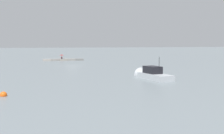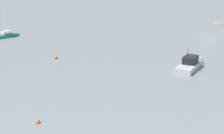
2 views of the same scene
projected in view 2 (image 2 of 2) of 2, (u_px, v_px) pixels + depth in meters
The scene contains 5 objects.
ground_plane at pixel (209, 35), 69.51m from camera, with size 500.00×500.00×0.00m, color slate.
sailboat_teal_far at pixel (5, 36), 66.85m from camera, with size 2.23×7.25×10.85m.
motorboat_grey_near at pixel (191, 65), 44.43m from camera, with size 3.24×7.55×4.10m.
mooring_buoy_mid at pixel (38, 122), 27.44m from camera, with size 0.45×0.45×0.45m.
mooring_buoy_far at pixel (56, 58), 49.31m from camera, with size 0.68×0.68×0.68m.
Camera 2 is at (-24.55, 68.02, 12.69)m, focal length 48.30 mm.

